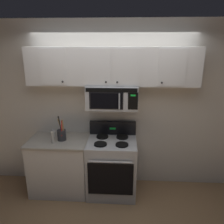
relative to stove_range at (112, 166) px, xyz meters
The scene contains 9 objects.
ground_plane 0.63m from the stove_range, 90.00° to the right, with size 8.00×8.00×0.00m, color #93704C.
back_wall 0.95m from the stove_range, 90.00° to the left, with size 5.20×0.10×2.70m, color silver.
stove_range is the anchor object (origin of this frame).
over_range_microwave 1.11m from the stove_range, 90.14° to the left, with size 0.76×0.43×0.35m.
upper_cabinets 1.56m from the stove_range, 90.00° to the left, with size 2.50×0.36×0.55m.
counter_segment 0.84m from the stove_range, behind, with size 0.93×0.65×0.90m.
utensil_crock_charcoal 0.95m from the stove_range, behind, with size 0.13×0.14×0.40m.
salt_shaker 1.07m from the stove_range, behind, with size 0.04×0.04×0.12m.
pepper_mill 1.04m from the stove_range, behind, with size 0.05×0.05×0.18m, color #B7B2A8.
Camera 1 is at (0.19, -2.68, 2.33)m, focal length 35.24 mm.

